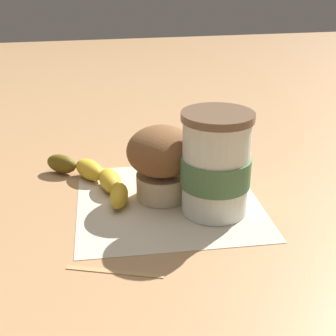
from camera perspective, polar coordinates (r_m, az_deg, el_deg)
ground_plane at (r=0.67m, az=-0.00°, el=-4.09°), size 3.00×3.00×0.00m
paper_napkin at (r=0.67m, az=-0.00°, el=-4.03°), size 0.27×0.27×0.00m
coffee_cup at (r=0.61m, az=5.83°, el=0.39°), size 0.09×0.09×0.14m
muffin at (r=0.65m, az=-0.80°, el=1.13°), size 0.10×0.10×0.11m
banana at (r=0.71m, az=-8.88°, el=-1.03°), size 0.12×0.19×0.03m
wooden_stirrer at (r=0.53m, az=-6.51°, el=-12.41°), size 0.11×0.05×0.00m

